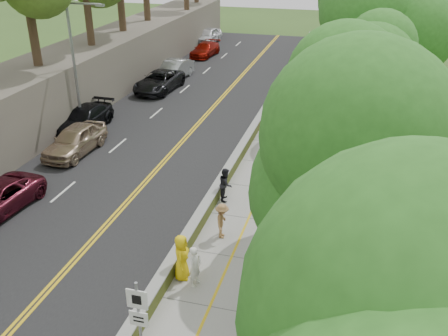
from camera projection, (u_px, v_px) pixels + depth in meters
ground at (151, 296)px, 17.72m from camera, size 140.00×140.00×0.00m
road at (164, 131)px, 32.02m from camera, size 11.20×66.00×0.04m
sidewalk at (287, 144)px, 30.12m from camera, size 4.20×66.00×0.05m
jersey_barrier at (250, 136)px, 30.55m from camera, size 0.42×66.00×0.60m
rock_embankment at (49, 91)px, 33.09m from camera, size 5.00×66.00×4.00m
chainlink_fence at (324, 132)px, 29.19m from camera, size 0.04×66.00×2.00m
trees_fenceside at (379, 30)px, 26.01m from camera, size 7.00×66.00×14.00m
streetlight at (77, 58)px, 30.35m from camera, size 2.52×0.22×8.00m
signpost at (139, 317)px, 14.00m from camera, size 0.62×0.09×3.10m
construction_barrel at (325, 113)px, 33.78m from camera, size 0.52×0.52×0.85m
concrete_block at (263, 334)px, 15.50m from camera, size 1.21×1.01×0.72m
car_3 at (84, 119)px, 31.89m from camera, size 2.19×5.13×1.47m
car_4 at (75, 140)px, 28.50m from camera, size 2.06×4.83×1.63m
car_5 at (174, 70)px, 42.44m from camera, size 2.20×5.07×1.62m
car_6 at (159, 81)px, 39.53m from camera, size 2.84×5.64×1.53m
car_7 at (205, 50)px, 50.20m from camera, size 2.29×4.79×1.34m
car_8 at (208, 36)px, 55.87m from camera, size 2.43×5.03×1.66m
painter_0 at (182, 257)px, 18.21m from camera, size 0.69×0.96×1.81m
painter_1 at (195, 266)px, 17.89m from camera, size 0.50×0.65×1.60m
painter_2 at (226, 184)px, 23.59m from camera, size 0.76×0.90×1.62m
painter_3 at (222, 221)px, 20.71m from camera, size 0.68×1.06×1.56m
person_far at (330, 86)px, 38.25m from camera, size 0.98×0.58×1.57m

